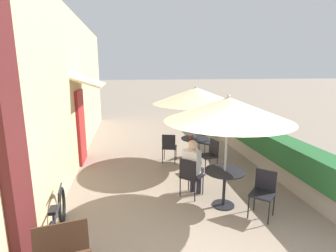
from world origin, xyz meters
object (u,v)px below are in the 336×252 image
at_px(patio_table_near, 224,180).
at_px(cafe_chair_mid_back, 205,140).
at_px(cafe_chair_mid_right, 211,153).
at_px(cafe_chair_near_right, 190,174).
at_px(cafe_chair_near_left, 264,190).
at_px(coffee_cup_mid, 190,137).
at_px(patio_table_mid, 195,145).
at_px(cafe_chair_mid_left, 169,146).
at_px(seated_patron_near_right, 193,165).
at_px(bicycle_leaning, 58,222).
at_px(patio_umbrella_mid, 196,96).
at_px(patio_umbrella_near, 228,109).

xyz_separation_m(patio_table_near, cafe_chair_mid_back, (0.51, 3.02, -0.03)).
bearing_deg(cafe_chair_mid_right, cafe_chair_near_right, 132.49).
xyz_separation_m(patio_table_near, cafe_chair_near_left, (0.59, -0.45, -0.03)).
height_order(cafe_chair_near_right, coffee_cup_mid, cafe_chair_near_right).
bearing_deg(patio_table_mid, cafe_chair_near_left, -79.23).
distance_m(cafe_chair_near_left, cafe_chair_mid_left, 3.29).
relative_size(patio_table_near, cafe_chair_mid_right, 0.91).
xyz_separation_m(seated_patron_near_right, cafe_chair_mid_left, (-0.18, 2.05, -0.17)).
relative_size(cafe_chair_near_left, bicycle_leaning, 0.50).
relative_size(patio_table_near, seated_patron_near_right, 0.63).
relative_size(cafe_chair_mid_right, cafe_chair_mid_back, 1.00).
bearing_deg(cafe_chair_mid_back, cafe_chair_mid_left, -24.07).
bearing_deg(bicycle_leaning, cafe_chair_mid_right, 29.43).
height_order(cafe_chair_near_left, cafe_chair_mid_right, same).
relative_size(patio_table_mid, coffee_cup_mid, 8.80).
bearing_deg(cafe_chair_mid_left, coffee_cup_mid, -0.73).
height_order(patio_table_near, patio_umbrella_mid, patio_umbrella_mid).
height_order(cafe_chair_near_right, cafe_chair_mid_back, same).
bearing_deg(seated_patron_near_right, patio_umbrella_near, -2.75).
relative_size(cafe_chair_near_left, seated_patron_near_right, 0.70).
distance_m(cafe_chair_near_right, cafe_chair_mid_right, 1.57).
xyz_separation_m(cafe_chair_near_left, cafe_chair_mid_back, (-0.07, 3.47, 0.00)).
distance_m(patio_table_mid, patio_umbrella_mid, 1.42).
relative_size(seated_patron_near_right, coffee_cup_mid, 13.89).
relative_size(cafe_chair_near_left, cafe_chair_mid_right, 1.00).
distance_m(coffee_cup_mid, bicycle_leaning, 4.23).
distance_m(patio_umbrella_near, cafe_chair_near_left, 1.63).
relative_size(cafe_chair_near_right, patio_umbrella_mid, 0.36).
height_order(patio_umbrella_mid, cafe_chair_mid_right, patio_umbrella_mid).
xyz_separation_m(patio_umbrella_near, seated_patron_near_right, (-0.51, 0.53, -1.28)).
xyz_separation_m(cafe_chair_mid_right, coffee_cup_mid, (-0.39, 0.65, 0.28)).
distance_m(cafe_chair_near_right, coffee_cup_mid, 2.03).
bearing_deg(cafe_chair_mid_back, bicycle_leaning, 2.38).
distance_m(seated_patron_near_right, bicycle_leaning, 2.78).
bearing_deg(coffee_cup_mid, patio_table_mid, 17.28).
bearing_deg(patio_table_near, bicycle_leaning, -167.93).
relative_size(cafe_chair_mid_right, bicycle_leaning, 0.50).
xyz_separation_m(coffee_cup_mid, bicycle_leaning, (-2.89, -3.05, -0.46)).
bearing_deg(patio_table_mid, cafe_chair_mid_left, 169.67).
relative_size(cafe_chair_near_right, cafe_chair_mid_back, 1.00).
xyz_separation_m(cafe_chair_mid_right, cafe_chair_mid_back, (0.23, 1.26, 0.00)).
xyz_separation_m(cafe_chair_near_right, bicycle_leaning, (-2.42, -1.09, -0.18)).
height_order(cafe_chair_near_right, bicycle_leaning, cafe_chair_near_right).
bearing_deg(cafe_chair_near_left, cafe_chair_near_right, 5.93).
bearing_deg(patio_table_near, seated_patron_near_right, 133.84).
xyz_separation_m(patio_umbrella_mid, cafe_chair_mid_right, (0.25, -0.70, -1.45)).
distance_m(cafe_chair_mid_left, cafe_chair_mid_back, 1.28).
height_order(cafe_chair_near_right, cafe_chair_mid_left, same).
height_order(patio_table_near, cafe_chair_mid_right, cafe_chair_mid_right).
distance_m(patio_umbrella_near, coffee_cup_mid, 2.68).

